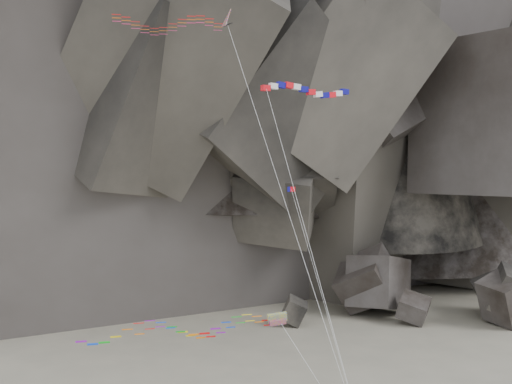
{
  "coord_description": "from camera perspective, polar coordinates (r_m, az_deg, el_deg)",
  "views": [
    {
      "loc": [
        -10.26,
        -45.98,
        21.45
      ],
      "look_at": [
        -1.87,
        6.0,
        18.72
      ],
      "focal_mm": 45.0,
      "sensor_mm": 36.0,
      "label": 1
    }
  ],
  "objects": [
    {
      "name": "boulder_field",
      "position": [
        88.88,
        11.72,
        -9.33
      ],
      "size": [
        79.97,
        18.18,
        10.21
      ],
      "color": "#47423F",
      "rests_on": "ground"
    },
    {
      "name": "headland",
      "position": [
        118.23,
        -4.16,
        12.96
      ],
      "size": [
        110.0,
        70.0,
        84.0
      ],
      "primitive_type": null,
      "color": "#4C473E",
      "rests_on": "ground"
    },
    {
      "name": "pennant_kite",
      "position": [
        47.93,
        4.25,
        -3.72
      ],
      "size": [
        3.59,
        9.18,
        17.6
      ],
      "rotation": [
        0.0,
        0.0,
        -0.27
      ],
      "color": "red",
      "rests_on": "ground"
    },
    {
      "name": "delta_kite",
      "position": [
        49.71,
        -8.11,
        14.64
      ],
      "size": [
        17.01,
        10.86,
        31.19
      ],
      "rotation": [
        0.0,
        0.0,
        0.09
      ],
      "color": "red",
      "rests_on": "ground"
    },
    {
      "name": "parafoil_kite",
      "position": [
        45.46,
        -7.24,
        -11.91
      ],
      "size": [
        19.35,
        5.89,
        8.79
      ],
      "rotation": [
        0.0,
        0.0,
        0.01
      ],
      "color": "yellow",
      "rests_on": "ground"
    },
    {
      "name": "banner_kite",
      "position": [
        52.34,
        4.55,
        8.79
      ],
      "size": [
        7.92,
        13.56,
        25.83
      ],
      "rotation": [
        0.0,
        0.0,
        0.35
      ],
      "color": "red",
      "rests_on": "ground"
    }
  ]
}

